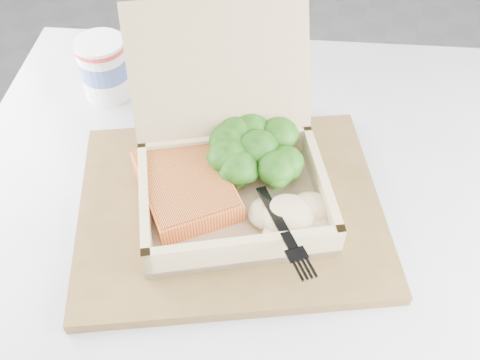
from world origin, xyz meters
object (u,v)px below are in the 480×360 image
(paper_cup, at_px, (104,66))
(serving_tray, at_px, (230,207))
(takeout_container, at_px, (230,156))
(cafe_table, at_px, (241,287))

(paper_cup, bearing_deg, serving_tray, -30.64)
(paper_cup, bearing_deg, takeout_container, -26.20)
(serving_tray, bearing_deg, paper_cup, 149.36)
(takeout_container, bearing_deg, cafe_table, -74.85)
(serving_tray, relative_size, paper_cup, 4.01)
(cafe_table, bearing_deg, takeout_container, 133.79)
(takeout_container, relative_size, paper_cup, 3.55)
(serving_tray, bearing_deg, takeout_container, 110.99)
(cafe_table, height_order, takeout_container, takeout_container)
(cafe_table, relative_size, serving_tray, 2.53)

